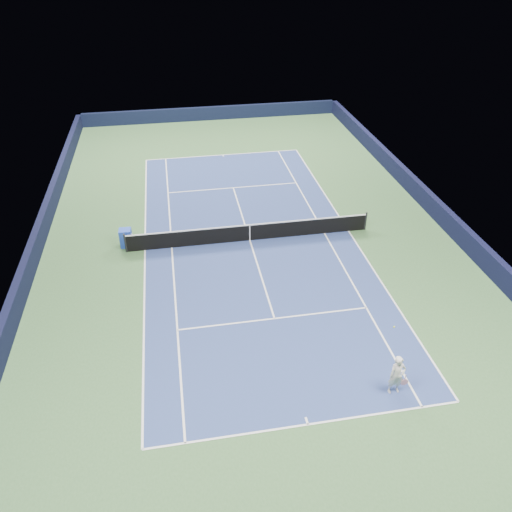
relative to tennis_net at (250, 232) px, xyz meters
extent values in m
plane|color=#375D33|center=(0.00, 0.00, -0.50)|extent=(40.00, 40.00, 0.00)
cube|color=black|center=(0.00, 19.82, 0.05)|extent=(22.00, 0.35, 1.10)
cube|color=#111233|center=(10.82, 0.00, 0.05)|extent=(0.35, 40.00, 1.10)
cube|color=black|center=(-10.82, 0.00, 0.05)|extent=(0.35, 40.00, 1.10)
cube|color=navy|center=(0.00, 0.00, -0.50)|extent=(10.97, 23.77, 0.01)
cube|color=white|center=(0.00, 11.88, -0.50)|extent=(10.97, 0.08, 0.00)
cube|color=white|center=(0.00, -11.88, -0.50)|extent=(10.97, 0.08, 0.00)
cube|color=white|center=(5.49, 0.00, -0.50)|extent=(0.08, 23.77, 0.00)
cube|color=white|center=(-5.49, 0.00, -0.50)|extent=(0.08, 23.77, 0.00)
cube|color=white|center=(4.12, 0.00, -0.50)|extent=(0.08, 23.77, 0.00)
cube|color=white|center=(-4.12, 0.00, -0.50)|extent=(0.08, 23.77, 0.00)
cube|color=white|center=(0.00, 6.40, -0.50)|extent=(8.23, 0.08, 0.00)
cube|color=white|center=(0.00, -6.40, -0.50)|extent=(8.23, 0.08, 0.00)
cube|color=white|center=(0.00, 0.00, -0.50)|extent=(0.08, 12.80, 0.00)
cube|color=white|center=(0.00, 11.73, -0.50)|extent=(0.08, 0.30, 0.00)
cube|color=white|center=(0.00, -11.73, -0.50)|extent=(0.08, 0.30, 0.00)
cylinder|color=black|center=(-6.40, 0.00, 0.03)|extent=(0.10, 0.10, 1.07)
cylinder|color=black|center=(6.40, 0.00, 0.03)|extent=(0.10, 0.10, 1.07)
cube|color=black|center=(0.00, 0.00, -0.05)|extent=(12.80, 0.03, 0.91)
cube|color=white|center=(0.00, 0.00, 0.44)|extent=(12.80, 0.04, 0.06)
cube|color=white|center=(0.00, 0.00, -0.05)|extent=(0.05, 0.04, 0.91)
cube|color=blue|center=(-6.40, 0.58, -0.01)|extent=(0.63, 0.57, 0.99)
cube|color=silver|center=(-6.11, 0.58, -0.05)|extent=(0.08, 0.44, 0.44)
imported|color=silver|center=(3.41, -11.02, 0.32)|extent=(0.61, 0.42, 1.64)
cylinder|color=#C68096|center=(3.73, -11.07, 0.20)|extent=(0.03, 0.03, 0.27)
cylinder|color=black|center=(3.73, -11.07, -0.04)|extent=(0.27, 0.02, 0.27)
cylinder|color=#CD859B|center=(3.73, -11.07, -0.04)|extent=(0.29, 0.03, 0.29)
sphere|color=#D2EE32|center=(3.51, -10.02, 1.68)|extent=(0.07, 0.07, 0.07)
camera|label=1|loc=(-3.61, -22.18, 13.56)|focal=35.00mm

